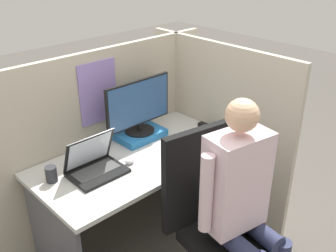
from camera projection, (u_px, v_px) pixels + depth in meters
cubicle_panel_back at (105, 139)px, 2.92m from camera, size 1.92×0.05×1.37m
cubicle_panel_right at (216, 129)px, 3.08m from camera, size 0.04×1.36×1.37m
desk at (139, 177)px, 2.74m from camera, size 1.42×0.72×0.72m
paper_box at (140, 134)px, 2.89m from camera, size 0.35×0.24×0.05m
monitor at (139, 106)px, 2.79m from camera, size 0.55×0.22×0.39m
laptop at (95, 166)px, 2.45m from camera, size 0.34×0.25×0.25m
mouse at (130, 161)px, 2.56m from camera, size 0.07×0.05×0.04m
stapler at (206, 127)px, 3.00m from camera, size 0.05×0.13×0.04m
carrot_toy at (186, 153)px, 2.65m from camera, size 0.04×0.16×0.04m
office_chair at (215, 219)px, 2.30m from camera, size 0.54×0.60×1.11m
person at (243, 199)px, 2.12m from camera, size 0.47×0.43×1.35m
pen_cup at (51, 174)px, 2.36m from camera, size 0.07×0.07×0.10m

